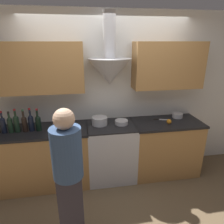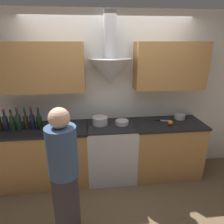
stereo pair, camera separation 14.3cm
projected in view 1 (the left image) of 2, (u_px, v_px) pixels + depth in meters
The scene contains 17 objects.
ground_plane at pixel (114, 189), 3.08m from camera, with size 12.00×12.00×0.00m, color brown.
wall_back at pixel (106, 87), 3.14m from camera, with size 8.40×0.64×2.60m.
counter_left at pixel (45, 157), 3.08m from camera, with size 1.35×0.62×0.93m.
counter_right at pixel (164, 147), 3.38m from camera, with size 1.11×0.62×0.93m.
stove_range at pixel (111, 151), 3.24m from camera, with size 0.75×0.60×0.93m.
wine_bottle_1 at pixel (3, 124), 2.78m from camera, with size 0.07×0.07×0.32m.
wine_bottle_2 at pixel (10, 124), 2.80m from camera, with size 0.07×0.07×0.31m.
wine_bottle_3 at pixel (16, 123), 2.81m from camera, with size 0.08×0.08×0.34m.
wine_bottle_4 at pixel (24, 123), 2.83m from camera, with size 0.07×0.07×0.33m.
wine_bottle_5 at pixel (31, 122), 2.84m from camera, with size 0.07×0.07×0.34m.
wine_bottle_6 at pixel (38, 122), 2.85m from camera, with size 0.08×0.08×0.33m.
stock_pot at pixel (100, 121), 3.08m from camera, with size 0.24×0.24×0.12m.
mixing_bowl at pixel (121, 122), 3.11m from camera, with size 0.20×0.20×0.06m.
orange_fruit at pixel (169, 121), 3.12m from camera, with size 0.08×0.08×0.08m.
saucepan at pixel (177, 115), 3.38m from camera, with size 0.17×0.17×0.07m.
chefs_knife at pixel (161, 119), 3.29m from camera, with size 0.23×0.10×0.01m.
person_foreground_left at pixel (68, 172), 2.07m from camera, with size 0.31×0.31×1.57m.
Camera 1 is at (-0.44, -2.46, 2.16)m, focal length 32.00 mm.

